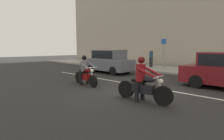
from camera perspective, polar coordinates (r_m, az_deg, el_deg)
The scene contains 8 objects.
ground_plane at distance 8.33m, azimuth 7.53°, elevation -6.31°, with size 80.00×80.00×0.00m, color #282828.
sidewalk_slab at distance 15.42m, azimuth 25.50°, elevation -0.57°, with size 40.00×4.40×0.14m, color #99968E.
lane_marking_stripe at distance 8.58m, azimuth 16.31°, elevation -6.11°, with size 18.00×0.14×0.01m, color silver.
motorcycle_with_rider_gray at distance 9.38m, azimuth -8.59°, elevation -0.92°, with size 2.14×0.73×1.55m.
motorcycle_with_rider_crimson at distance 6.45m, azimuth 9.95°, elevation -4.28°, with size 2.20×0.70×1.62m.
parked_hatchback_slate_gray at distance 13.88m, azimuth -1.00°, elevation 2.93°, with size 3.92×1.76×1.80m.
street_sign_post at distance 16.54m, azimuth 16.25°, elevation 6.05°, with size 0.44×0.08×2.63m.
pedestrian_bystander at distance 17.32m, azimuth 12.46°, elevation 4.28°, with size 0.34×0.34×1.73m.
Camera 1 is at (4.80, -6.54, 1.89)m, focal length 28.43 mm.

